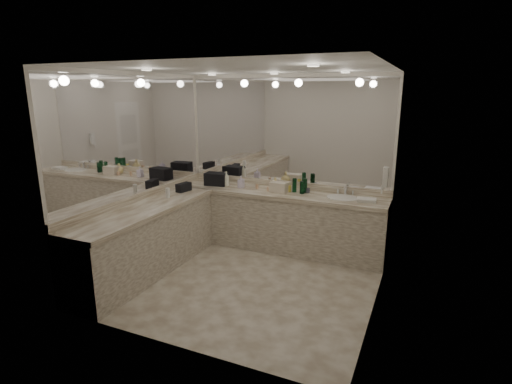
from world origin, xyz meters
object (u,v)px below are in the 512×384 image
at_px(hand_towel, 367,200).
at_px(soap_bottle_a, 226,179).
at_px(cream_cosmetic_case, 279,187).
at_px(soap_bottle_c, 275,184).
at_px(soap_bottle_b, 241,182).
at_px(black_toiletry_bag, 216,179).
at_px(sink, 342,198).
at_px(wall_phone, 386,177).

bearing_deg(hand_towel, soap_bottle_a, 179.17).
bearing_deg(hand_towel, cream_cosmetic_case, 179.62).
height_order(soap_bottle_a, soap_bottle_c, soap_bottle_a).
relative_size(hand_towel, soap_bottle_c, 1.32).
relative_size(soap_bottle_b, soap_bottle_c, 1.00).
distance_m(black_toiletry_bag, hand_towel, 2.35).
xyz_separation_m(soap_bottle_a, soap_bottle_b, (0.26, -0.00, -0.02)).
bearing_deg(cream_cosmetic_case, soap_bottle_b, -178.45).
xyz_separation_m(sink, hand_towel, (0.34, -0.05, 0.03)).
bearing_deg(wall_phone, soap_bottle_b, 167.64).
bearing_deg(sink, soap_bottle_a, -179.29).
xyz_separation_m(hand_towel, soap_bottle_b, (-1.91, 0.03, 0.08)).
height_order(soap_bottle_a, soap_bottle_b, soap_bottle_a).
distance_m(sink, wall_phone, 0.91).
xyz_separation_m(sink, wall_phone, (0.61, -0.50, 0.46)).
height_order(cream_cosmetic_case, hand_towel, cream_cosmetic_case).
bearing_deg(black_toiletry_bag, soap_bottle_c, 4.47).
bearing_deg(soap_bottle_a, wall_phone, -11.13).
bearing_deg(wall_phone, soap_bottle_a, 168.87).
bearing_deg(soap_bottle_c, wall_phone, -18.76).
xyz_separation_m(hand_towel, soap_bottle_c, (-1.37, 0.11, 0.08)).
relative_size(black_toiletry_bag, cream_cosmetic_case, 1.35).
xyz_separation_m(wall_phone, soap_bottle_c, (-1.64, 0.56, -0.35)).
relative_size(hand_towel, soap_bottle_a, 1.07).
height_order(hand_towel, soap_bottle_c, soap_bottle_c).
distance_m(wall_phone, cream_cosmetic_case, 1.65).
relative_size(cream_cosmetic_case, soap_bottle_b, 1.32).
distance_m(cream_cosmetic_case, soap_bottle_b, 0.63).
distance_m(sink, soap_bottle_b, 1.57).
bearing_deg(hand_towel, soap_bottle_b, 179.12).
distance_m(wall_phone, soap_bottle_b, 2.25).
distance_m(black_toiletry_bag, soap_bottle_a, 0.18).
relative_size(soap_bottle_a, soap_bottle_b, 1.23).
relative_size(black_toiletry_bag, soap_bottle_a, 1.44).
xyz_separation_m(sink, soap_bottle_b, (-1.56, -0.02, 0.10)).
bearing_deg(soap_bottle_b, soap_bottle_a, 179.57).
height_order(sink, hand_towel, hand_towel).
relative_size(hand_towel, soap_bottle_b, 1.32).
xyz_separation_m(black_toiletry_bag, soap_bottle_c, (0.97, 0.08, -0.00)).
distance_m(wall_phone, hand_towel, 0.67).
bearing_deg(black_toiletry_bag, soap_bottle_b, -0.49).
height_order(sink, black_toiletry_bag, black_toiletry_bag).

